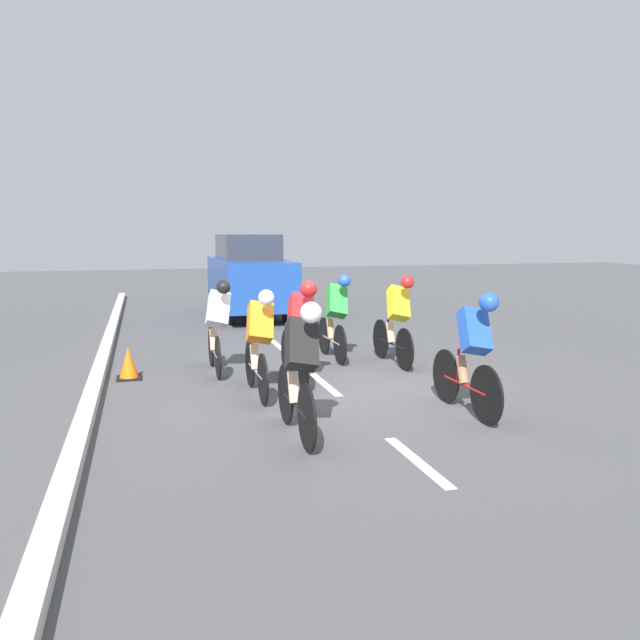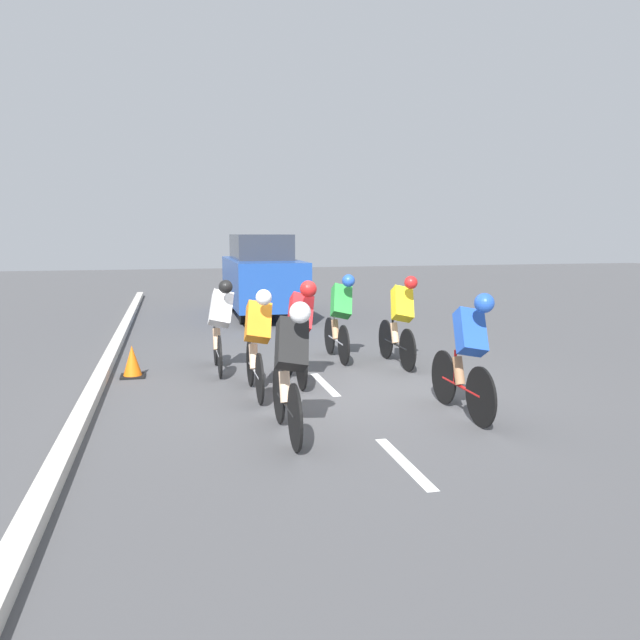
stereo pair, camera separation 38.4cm
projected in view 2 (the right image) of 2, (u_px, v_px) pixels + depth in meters
ground_plane at (330, 389)px, 8.79m from camera, size 60.00×60.00×0.00m
lane_stripe_near at (404, 462)px, 6.00m from camera, size 0.12×1.40×0.01m
lane_stripe_mid at (325, 384)px, 9.08m from camera, size 0.12×1.40×0.01m
lane_stripe_far at (286, 346)px, 12.16m from camera, size 0.12×1.40×0.01m
curb at (93, 393)px, 8.34m from camera, size 0.20×27.38×0.14m
cyclist_blue at (468, 351)px, 7.40m from camera, size 0.41×1.69×1.51m
cyclist_red at (299, 329)px, 9.05m from camera, size 0.45×1.68×1.53m
cyclist_white at (220, 323)px, 9.78m from camera, size 0.44×1.63×1.48m
cyclist_yellow at (400, 319)px, 10.27m from camera, size 0.43×1.72×1.51m
cyclist_green at (340, 315)px, 10.71m from camera, size 0.44×1.63×1.50m
cyclist_black at (290, 366)px, 6.62m from camera, size 0.41×1.67×1.50m
cyclist_orange at (257, 340)px, 8.36m from camera, size 0.41×1.66×1.47m
support_car at (262, 275)px, 16.42m from camera, size 1.70×4.54×2.14m
traffic_cone at (132, 362)px, 9.51m from camera, size 0.36×0.36×0.49m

